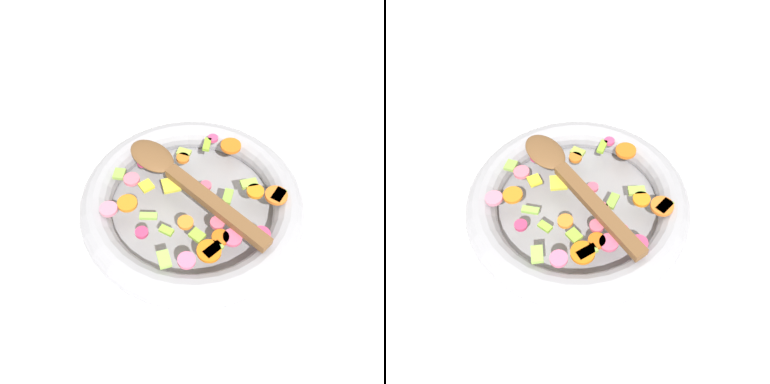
{
  "view_description": "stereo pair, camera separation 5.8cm",
  "coord_description": "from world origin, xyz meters",
  "views": [
    {
      "loc": [
        -0.33,
        0.16,
        0.52
      ],
      "look_at": [
        0.0,
        0.0,
        0.05
      ],
      "focal_mm": 35.0,
      "sensor_mm": 36.0,
      "label": 1
    },
    {
      "loc": [
        -0.35,
        0.1,
        0.52
      ],
      "look_at": [
        0.0,
        0.0,
        0.05
      ],
      "focal_mm": 35.0,
      "sensor_mm": 36.0,
      "label": 2
    }
  ],
  "objects": [
    {
      "name": "ground_plane",
      "position": [
        0.0,
        0.0,
        0.0
      ],
      "size": [
        4.0,
        4.0,
        0.0
      ],
      "primitive_type": "plane",
      "color": "silver"
    },
    {
      "name": "skillet",
      "position": [
        0.0,
        0.0,
        0.02
      ],
      "size": [
        0.36,
        0.36,
        0.05
      ],
      "color": "gray",
      "rests_on": "ground_plane"
    },
    {
      "name": "chopped_vegetables",
      "position": [
        -0.03,
        -0.0,
        0.05
      ],
      "size": [
        0.24,
        0.29,
        0.01
      ],
      "color": "orange",
      "rests_on": "skillet"
    },
    {
      "name": "wooden_spoon",
      "position": [
        0.03,
        0.01,
        0.06
      ],
      "size": [
        0.29,
        0.13,
        0.01
      ],
      "color": "brown",
      "rests_on": "chopped_vegetables"
    }
  ]
}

